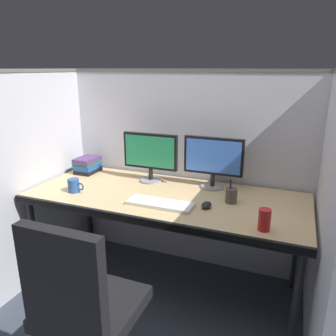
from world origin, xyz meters
TOP-DOWN VIEW (x-y plane):
  - ground_plane at (0.00, 0.00)m, footprint 8.00×8.00m
  - cubicle_partition_rear at (0.00, 0.74)m, footprint 2.21×0.06m
  - cubicle_partition_left at (-0.99, 0.20)m, footprint 0.06×1.41m
  - cubicle_partition_right at (0.99, 0.20)m, footprint 0.06×1.41m
  - desk at (0.00, 0.29)m, footprint 1.90×0.80m
  - office_chair at (-0.04, -0.61)m, footprint 0.52×0.52m
  - monitor_left at (-0.21, 0.52)m, footprint 0.43×0.17m
  - monitor_right at (0.26, 0.56)m, footprint 0.43×0.17m
  - keyboard_main at (0.04, 0.12)m, footprint 0.43×0.15m
  - computer_mouse at (0.32, 0.20)m, footprint 0.06×0.10m
  - book_stack at (-0.80, 0.54)m, footprint 0.16×0.22m
  - pen_cup at (0.45, 0.34)m, footprint 0.08×0.08m
  - soda_can at (0.69, 0.02)m, footprint 0.07×0.07m
  - coffee_mug at (-0.62, 0.12)m, footprint 0.13×0.08m

SIDE VIEW (x-z plane):
  - ground_plane at x=0.00m, z-range 0.00..0.00m
  - office_chair at x=-0.04m, z-range -0.12..0.85m
  - desk at x=0.00m, z-range 0.32..1.06m
  - keyboard_main at x=0.04m, z-range 0.74..0.76m
  - computer_mouse at x=0.32m, z-range 0.74..0.77m
  - coffee_mug at x=-0.62m, z-range 0.74..0.84m
  - pen_cup at x=0.45m, z-range 0.71..0.87m
  - cubicle_partition_rear at x=0.00m, z-range 0.00..1.58m
  - cubicle_partition_left at x=-0.99m, z-range 0.00..1.58m
  - cubicle_partition_right at x=0.99m, z-range 0.00..1.58m
  - soda_can at x=0.69m, z-range 0.74..0.86m
  - book_stack at x=-0.80m, z-range 0.74..0.87m
  - monitor_left at x=-0.21m, z-range 0.77..1.14m
  - monitor_right at x=0.26m, z-range 0.77..1.14m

